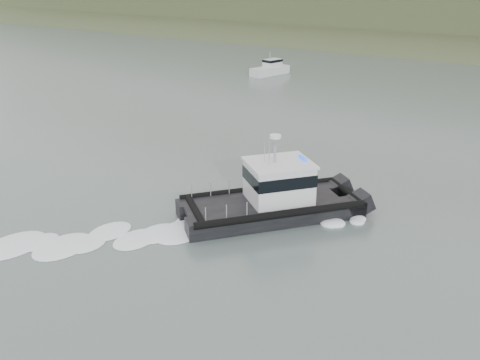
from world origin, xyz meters
name	(u,v)px	position (x,y,z in m)	size (l,w,h in m)	color
ground	(119,272)	(0.00, 0.00, 0.00)	(400.00, 400.00, 0.00)	slate
patrol_boat	(273,196)	(2.68, 9.42, 1.25)	(9.31, 10.41, 5.00)	black
motorboat	(271,69)	(-20.74, 47.31, 0.80)	(3.14, 6.12, 3.21)	silver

